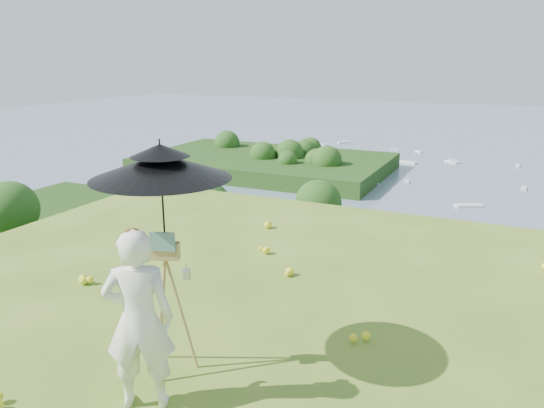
% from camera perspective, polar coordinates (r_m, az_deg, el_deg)
% --- Properties ---
extents(ground, '(14.00, 14.00, 0.00)m').
position_cam_1_polar(ground, '(5.49, 1.60, -20.61)').
color(ground, '#4A7421').
rests_on(ground, ground).
extents(shoreline_tier, '(170.00, 28.00, 8.00)m').
position_cam_1_polar(shoreline_tier, '(88.29, 21.67, -12.03)').
color(shoreline_tier, '#706659').
rests_on(shoreline_tier, bay_water).
extents(bay_water, '(700.00, 700.00, 0.00)m').
position_cam_1_polar(bay_water, '(246.91, 24.45, 5.48)').
color(bay_water, slate).
rests_on(bay_water, ground).
extents(peninsula, '(90.00, 60.00, 12.00)m').
position_cam_1_polar(peninsula, '(179.54, -0.70, 5.20)').
color(peninsula, '#1B390F').
rests_on(peninsula, bay_water).
extents(slope_trees, '(110.00, 50.00, 6.00)m').
position_cam_1_polar(slope_trees, '(43.16, 20.64, -10.53)').
color(slope_trees, '#1D4C16').
rests_on(slope_trees, forest_slope).
extents(harbor_town, '(110.00, 22.00, 5.00)m').
position_cam_1_polar(harbor_town, '(85.60, 22.11, -8.15)').
color(harbor_town, silver).
rests_on(harbor_town, shoreline_tier).
extents(moored_boats, '(140.00, 140.00, 0.70)m').
position_cam_1_polar(moored_boats, '(169.75, 19.63, 2.08)').
color(moored_boats, silver).
rests_on(moored_boats, bay_water).
extents(wildflowers, '(10.00, 10.50, 0.12)m').
position_cam_1_polar(wildflowers, '(5.64, 2.67, -18.75)').
color(wildflowers, yellow).
rests_on(wildflowers, ground).
extents(painter, '(0.78, 0.69, 1.78)m').
position_cam_1_polar(painter, '(5.16, -14.13, -12.01)').
color(painter, white).
rests_on(painter, ground).
extents(field_easel, '(0.76, 0.76, 1.57)m').
position_cam_1_polar(field_easel, '(5.70, -11.15, -10.30)').
color(field_easel, olive).
rests_on(field_easel, ground).
extents(sun_umbrella, '(1.87, 1.87, 1.19)m').
position_cam_1_polar(sun_umbrella, '(5.34, -11.69, 0.55)').
color(sun_umbrella, black).
rests_on(sun_umbrella, field_easel).
extents(painter_cap, '(0.25, 0.28, 0.10)m').
position_cam_1_polar(painter_cap, '(4.84, -14.78, -3.14)').
color(painter_cap, '#D47774').
rests_on(painter_cap, painter).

